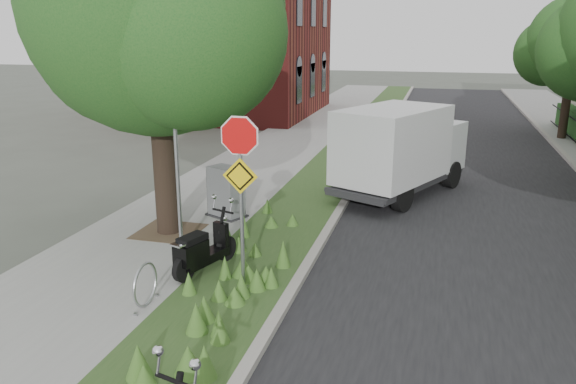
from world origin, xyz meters
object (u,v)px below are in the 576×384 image
(utility_cabinet, at_px, (226,193))
(sign_assembly, at_px, (240,167))
(scooter_near, at_px, (199,254))
(box_truck, at_px, (400,147))

(utility_cabinet, bearing_deg, sign_assembly, -64.65)
(sign_assembly, height_order, utility_cabinet, sign_assembly)
(sign_assembly, height_order, scooter_near, sign_assembly)
(scooter_near, distance_m, box_truck, 7.57)
(sign_assembly, bearing_deg, utility_cabinet, 115.35)
(box_truck, relative_size, utility_cabinet, 4.12)
(box_truck, xyz_separation_m, utility_cabinet, (-3.95, -3.41, -0.71))
(sign_assembly, xyz_separation_m, box_truck, (2.23, 7.05, -0.90))
(sign_assembly, relative_size, box_truck, 0.62)
(sign_assembly, bearing_deg, box_truck, 72.43)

